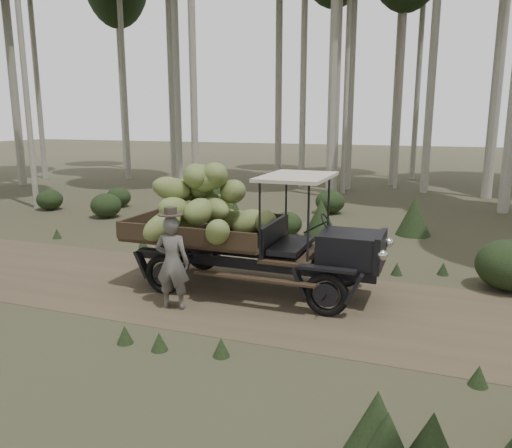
% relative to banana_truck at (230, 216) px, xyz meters
% --- Properties ---
extents(ground, '(120.00, 120.00, 0.00)m').
position_rel_banana_truck_xyz_m(ground, '(-0.93, -0.48, -1.56)').
color(ground, '#473D2B').
rests_on(ground, ground).
extents(dirt_track, '(70.00, 4.00, 0.01)m').
position_rel_banana_truck_xyz_m(dirt_track, '(-0.93, -0.48, -1.55)').
color(dirt_track, brown).
rests_on(dirt_track, ground).
extents(banana_truck, '(5.47, 2.69, 2.77)m').
position_rel_banana_truck_xyz_m(banana_truck, '(0.00, 0.00, 0.00)').
color(banana_truck, black).
rests_on(banana_truck, ground).
extents(farmer, '(0.71, 0.54, 1.97)m').
position_rel_banana_truck_xyz_m(farmer, '(-0.51, -1.54, -0.63)').
color(farmer, '#585550').
rests_on(farmer, ground).
extents(undergrowth, '(23.74, 22.61, 1.38)m').
position_rel_banana_truck_xyz_m(undergrowth, '(-1.14, -1.30, -1.01)').
color(undergrowth, '#233319').
rests_on(undergrowth, ground).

